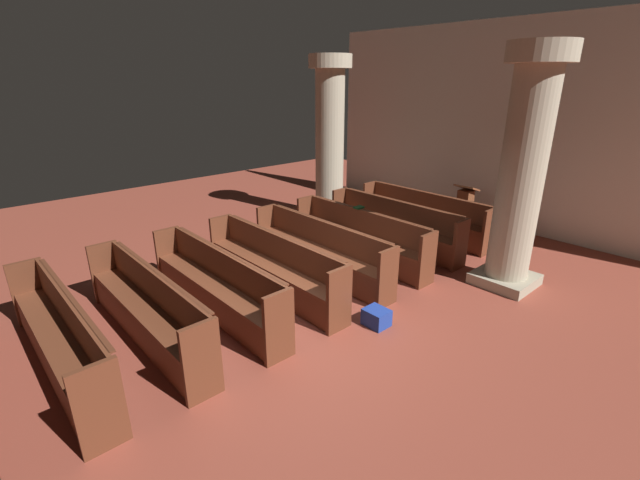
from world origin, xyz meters
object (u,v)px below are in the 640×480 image
pillar_far_side (330,137)px  pew_row_2 (359,234)px  pew_row_5 (216,282)px  hymn_book (359,207)px  kneeler_box_blue (376,317)px  pew_row_3 (320,248)px  pew_row_6 (146,305)px  pillar_aisle_side (523,169)px  pew_row_4 (273,263)px  pew_row_7 (59,335)px  pew_row_0 (423,213)px  lectern (464,212)px  pew_row_1 (393,223)px

pillar_far_side → pew_row_2: bearing=-31.3°
pew_row_5 → hymn_book: hymn_book is taller
pew_row_2 → kneeler_box_blue: 2.43m
pew_row_3 → pew_row_6: size_ratio=1.00×
pew_row_6 → pillar_aisle_side: (2.41, 5.15, 1.47)m
pillar_far_side → pew_row_4: bearing=-55.9°
pew_row_2 → pew_row_6: 4.09m
pew_row_7 → pew_row_4: bearing=90.0°
pew_row_0 → lectern: size_ratio=2.92×
pillar_aisle_side → hymn_book: size_ratio=20.58×
pew_row_7 → hymn_book: 5.33m
pew_row_3 → pillar_far_side: (-2.36, 2.46, 1.47)m
pillar_far_side → pew_row_3: bearing=-46.2°
pew_row_1 → hymn_book: hymn_book is taller
pew_row_4 → kneeler_box_blue: 1.91m
pew_row_1 → pew_row_7: bearing=-90.0°
pew_row_0 → pillar_far_side: pillar_far_side is taller
pillar_far_side → pew_row_0: bearing=14.6°
pew_row_6 → pillar_aisle_side: bearing=64.9°
pew_row_1 → pew_row_6: (0.00, -5.12, 0.00)m
pew_row_3 → pillar_aisle_side: size_ratio=0.83×
pillar_aisle_side → lectern: size_ratio=3.51×
pew_row_2 → pew_row_4: 2.05m
pew_row_0 → kneeler_box_blue: size_ratio=9.28×
pew_row_3 → kneeler_box_blue: (1.81, -0.56, -0.38)m
pew_row_2 → pew_row_3: (0.00, -1.02, 0.00)m
pew_row_4 → hymn_book: (-0.21, 2.24, 0.45)m
pew_row_7 → hymn_book: size_ratio=17.08×
pew_row_1 → pillar_aisle_side: size_ratio=0.83×
pillar_aisle_side → pew_row_2: bearing=-156.4°
pew_row_5 → pew_row_6: same height
pew_row_7 → pillar_aisle_side: bearing=68.7°
pew_row_6 → pew_row_7: (0.00, -1.02, 0.00)m
pillar_far_side → kneeler_box_blue: pillar_far_side is taller
pillar_far_side → lectern: (2.81, 1.56, -1.52)m
lectern → pillar_far_side: bearing=-151.0°
pew_row_4 → pew_row_6: bearing=-90.0°
pew_row_0 → pew_row_3: bearing=-90.0°
pew_row_4 → pew_row_5: same height
kneeler_box_blue → pew_row_1: bearing=124.9°
pew_row_4 → kneeler_box_blue: pew_row_4 is taller
pew_row_0 → hymn_book: bearing=-96.4°
lectern → kneeler_box_blue: lectern is taller
pew_row_4 → pew_row_7: bearing=-90.0°
pew_row_3 → pew_row_4: bearing=-90.0°
pew_row_7 → lectern: size_ratio=2.92×
pew_row_4 → kneeler_box_blue: (1.81, 0.47, -0.38)m
pew_row_0 → pillar_far_side: 2.84m
lectern → hymn_book: size_ratio=5.86×
pew_row_2 → pew_row_4: size_ratio=1.00×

